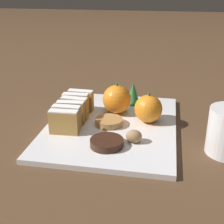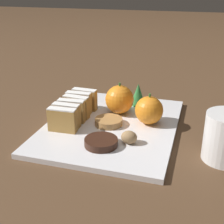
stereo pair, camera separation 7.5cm
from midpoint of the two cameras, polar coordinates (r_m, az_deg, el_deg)
name	(u,v)px [view 2 (the right image)]	position (r m, az deg, el deg)	size (l,w,h in m)	color
ground_plane	(112,128)	(0.77, 2.80, -2.92)	(6.00, 6.00, 0.00)	#513823
serving_platter	(112,125)	(0.77, 2.81, -2.52)	(0.31, 0.40, 0.01)	white
stollen_slice_front	(62,120)	(0.72, -6.14, -1.53)	(0.07, 0.02, 0.06)	#B28442
stollen_slice_second	(66,115)	(0.74, -5.50, -0.65)	(0.07, 0.02, 0.06)	#B28442
stollen_slice_third	(71,111)	(0.77, -4.67, 0.15)	(0.07, 0.03, 0.06)	#B28442
stollen_slice_fourth	(76,107)	(0.79, -3.86, 0.90)	(0.07, 0.03, 0.06)	#B28442
stollen_slice_fifth	(79,103)	(0.82, -3.51, 1.65)	(0.07, 0.02, 0.06)	#B28442
stollen_slice_sixth	(84,99)	(0.84, -2.50, 2.28)	(0.07, 0.02, 0.06)	#B28442
orange_near	(149,110)	(0.76, 9.61, 0.26)	(0.07, 0.07, 0.08)	orange
orange_far	(121,100)	(0.81, 4.26, 2.23)	(0.07, 0.07, 0.08)	orange
walnut	(129,137)	(0.67, 6.36, -4.69)	(0.03, 0.03, 0.03)	#9E7A51
chocolate_cookie	(101,142)	(0.66, 1.26, -5.62)	(0.07, 0.07, 0.02)	#381E14
gingerbread_cookie	(109,122)	(0.76, 2.23, -1.84)	(0.07, 0.07, 0.02)	#B27F47
evergreen_sprig	(138,94)	(0.87, 7.27, 3.18)	(0.04, 0.04, 0.06)	#2D7538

